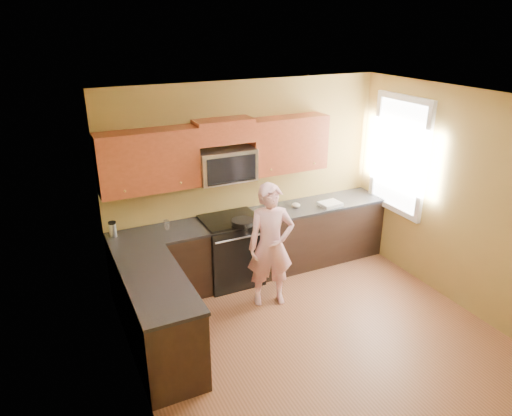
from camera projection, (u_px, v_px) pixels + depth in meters
floor at (321, 340)px, 5.34m from camera, size 4.00×4.00×0.00m
ceiling at (336, 102)px, 4.32m from camera, size 4.00×4.00×0.00m
wall_back at (247, 179)px, 6.50m from camera, size 4.00×0.00×4.00m
wall_front at (493, 347)px, 3.16m from camera, size 4.00×0.00×4.00m
wall_left at (134, 277)px, 4.03m from camera, size 0.00×4.00×4.00m
wall_right at (466, 203)px, 5.63m from camera, size 0.00×4.00×4.00m
cabinet_back_run at (257, 246)px, 6.59m from camera, size 4.00×0.60×0.88m
cabinet_left_run at (158, 318)px, 4.99m from camera, size 0.60×1.60×0.88m
countertop_back at (257, 216)px, 6.41m from camera, size 4.00×0.62×0.04m
countertop_left at (156, 281)px, 4.82m from camera, size 0.62×1.60×0.04m
stove at (231, 250)px, 6.40m from camera, size 0.76×0.65×0.95m
microwave at (226, 180)px, 6.14m from camera, size 0.76×0.40×0.42m
upper_cab_left at (151, 190)px, 5.77m from camera, size 1.22×0.33×0.75m
upper_cab_right at (287, 170)px, 6.54m from camera, size 1.12×0.33×0.75m
upper_cab_over_mw at (224, 131)px, 5.92m from camera, size 0.76×0.33×0.30m
window at (399, 155)px, 6.51m from camera, size 0.06×1.06×1.66m
woman at (271, 246)px, 5.79m from camera, size 0.67×0.53×1.61m
frying_pan at (243, 224)px, 6.03m from camera, size 0.41×0.57×0.07m
butter_tub at (259, 216)px, 6.36m from camera, size 0.13×0.13×0.09m
toast_slice at (263, 217)px, 6.32m from camera, size 0.13×0.13×0.01m
napkin_a at (260, 215)px, 6.33m from camera, size 0.14×0.15×0.06m
napkin_b at (296, 205)px, 6.65m from camera, size 0.16×0.17×0.07m
dish_towel at (330, 204)px, 6.71m from camera, size 0.32×0.26×0.05m
travel_mug at (114, 237)px, 5.76m from camera, size 0.11×0.11×0.20m
glass_b at (167, 225)px, 5.95m from camera, size 0.08×0.08×0.12m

